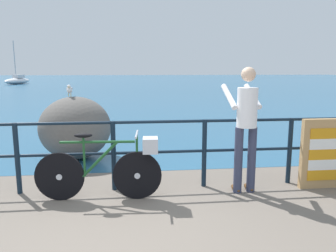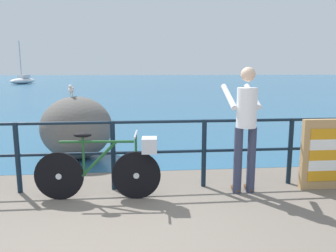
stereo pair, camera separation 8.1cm
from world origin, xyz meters
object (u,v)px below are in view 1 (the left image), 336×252
(sailboat, at_px, (17,80))
(bicycle, at_px, (110,166))
(person_at_railing, at_px, (246,124))
(folded_deckchair_stack, at_px, (328,154))
(seagull, at_px, (69,89))
(breakwater_boulder_main, at_px, (75,128))

(sailboat, bearing_deg, bicycle, 35.75)
(person_at_railing, relative_size, folded_deckchair_stack, 1.71)
(seagull, bearing_deg, folded_deckchair_stack, 55.62)
(folded_deckchair_stack, bearing_deg, bicycle, -178.09)
(bicycle, bearing_deg, seagull, 115.05)
(sailboat, bearing_deg, breakwater_boulder_main, 35.74)
(folded_deckchair_stack, bearing_deg, breakwater_boulder_main, 152.24)
(bicycle, distance_m, person_at_railing, 1.97)
(folded_deckchair_stack, relative_size, breakwater_boulder_main, 0.70)
(breakwater_boulder_main, height_order, sailboat, sailboat)
(folded_deckchair_stack, bearing_deg, sailboat, 114.10)
(bicycle, bearing_deg, breakwater_boulder_main, 113.61)
(person_at_railing, height_order, breakwater_boulder_main, person_at_railing)
(bicycle, xyz_separation_m, seagull, (-0.88, 2.26, 0.90))
(person_at_railing, bearing_deg, bicycle, 88.84)
(seagull, height_order, sailboat, sailboat)
(folded_deckchair_stack, relative_size, sailboat, 0.21)
(breakwater_boulder_main, height_order, seagull, seagull)
(bicycle, bearing_deg, person_at_railing, 6.17)
(bicycle, distance_m, breakwater_boulder_main, 2.35)
(folded_deckchair_stack, distance_m, breakwater_boulder_main, 4.50)
(folded_deckchair_stack, distance_m, sailboat, 39.13)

